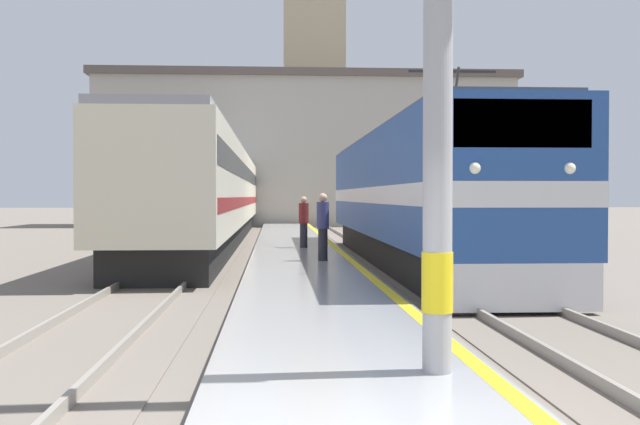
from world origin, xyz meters
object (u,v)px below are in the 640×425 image
at_px(person_on_platform, 304,221).
at_px(locomotive_train, 412,196).
at_px(passenger_train, 215,192).
at_px(second_waiting_passenger, 323,225).
at_px(clock_tower, 314,19).

bearing_deg(person_on_platform, locomotive_train, -49.32).
bearing_deg(person_on_platform, passenger_train, 114.05).
xyz_separation_m(passenger_train, second_waiting_passenger, (3.97, -13.44, -0.97)).
xyz_separation_m(second_waiting_passenger, clock_tower, (1.94, 41.90, 15.50)).
distance_m(locomotive_train, clock_tower, 42.86).
bearing_deg(locomotive_train, person_on_platform, 130.68).
bearing_deg(locomotive_train, second_waiting_passenger, -149.04).
height_order(locomotive_train, passenger_train, locomotive_train).
distance_m(person_on_platform, clock_tower, 39.88).
bearing_deg(second_waiting_passenger, passenger_train, 106.47).
height_order(passenger_train, second_waiting_passenger, passenger_train).
relative_size(locomotive_train, passenger_train, 0.55).
bearing_deg(clock_tower, passenger_train, -101.74).
bearing_deg(clock_tower, locomotive_train, -88.82).
height_order(passenger_train, clock_tower, clock_tower).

